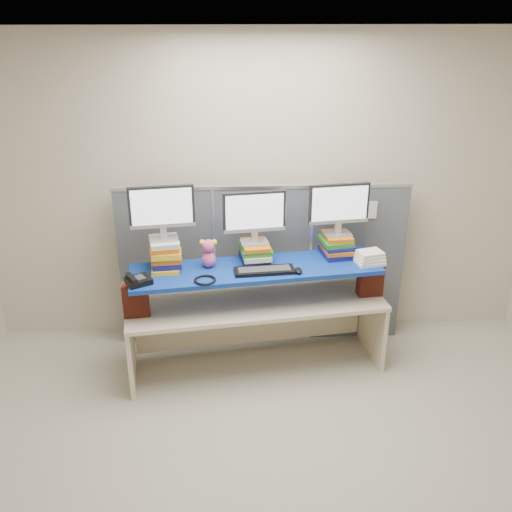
{
  "coord_description": "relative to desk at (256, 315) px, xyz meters",
  "views": [
    {
      "loc": [
        -0.28,
        -2.91,
        2.97
      ],
      "look_at": [
        -0.08,
        1.3,
        1.08
      ],
      "focal_mm": 40.0,
      "sensor_mm": 36.0,
      "label": 1
    }
  ],
  "objects": [
    {
      "name": "plush_toy",
      "position": [
        -0.38,
        0.02,
        0.58
      ],
      "size": [
        0.14,
        0.11,
        0.24
      ],
      "rotation": [
        0.0,
        0.0,
        0.24
      ],
      "color": "#D04F86",
      "rests_on": "blue_board"
    },
    {
      "name": "book_stack_center",
      "position": [
        -0.0,
        0.12,
        0.53
      ],
      "size": [
        0.28,
        0.32,
        0.16
      ],
      "color": "navy",
      "rests_on": "blue_board"
    },
    {
      "name": "book_stack_right",
      "position": [
        0.7,
        0.21,
        0.55
      ],
      "size": [
        0.31,
        0.33,
        0.19
      ],
      "color": "navy",
      "rests_on": "blue_board"
    },
    {
      "name": "monitor_left",
      "position": [
        -0.74,
        0.02,
        0.96
      ],
      "size": [
        0.51,
        0.17,
        0.44
      ],
      "rotation": [
        0.0,
        0.0,
        0.13
      ],
      "color": "#AAAAAF",
      "rests_on": "book_stack_left"
    },
    {
      "name": "room",
      "position": [
        0.08,
        -1.3,
        0.87
      ],
      "size": [
        5.0,
        4.0,
        2.8
      ],
      "color": "beige",
      "rests_on": "ground"
    },
    {
      "name": "cubicle_partition",
      "position": [
        0.08,
        0.48,
        0.24
      ],
      "size": [
        2.6,
        0.06,
        1.53
      ],
      "color": "#454B51",
      "rests_on": "ground"
    },
    {
      "name": "blue_board",
      "position": [
        0.0,
        0.0,
        0.43
      ],
      "size": [
        2.1,
        0.78,
        0.04
      ],
      "primitive_type": "cube",
      "rotation": [
        0.0,
        0.0,
        0.13
      ],
      "color": "navy",
      "rests_on": "brick_pier_left"
    },
    {
      "name": "headset",
      "position": [
        -0.41,
        -0.24,
        0.46
      ],
      "size": [
        0.21,
        0.21,
        0.02
      ],
      "primitive_type": "torus",
      "rotation": [
        0.0,
        0.0,
        -0.21
      ],
      "color": "black",
      "rests_on": "blue_board"
    },
    {
      "name": "binder_stack",
      "position": [
        0.95,
        0.03,
        0.5
      ],
      "size": [
        0.26,
        0.22,
        0.11
      ],
      "rotation": [
        0.0,
        0.0,
        0.23
      ],
      "color": "white",
      "rests_on": "blue_board"
    },
    {
      "name": "desk",
      "position": [
        0.0,
        0.0,
        0.0
      ],
      "size": [
        2.23,
        0.92,
        0.66
      ],
      "rotation": [
        0.0,
        0.0,
        0.13
      ],
      "color": "beige",
      "rests_on": "ground"
    },
    {
      "name": "monitor_center",
      "position": [
        -0.01,
        0.12,
        0.87
      ],
      "size": [
        0.51,
        0.17,
        0.44
      ],
      "rotation": [
        0.0,
        0.0,
        0.13
      ],
      "color": "#AAAAAF",
      "rests_on": "book_stack_center"
    },
    {
      "name": "brick_pier_left",
      "position": [
        -0.97,
        -0.18,
        0.27
      ],
      "size": [
        0.22,
        0.14,
        0.28
      ],
      "primitive_type": "cube",
      "rotation": [
        0.0,
        0.0,
        0.13
      ],
      "color": "maroon",
      "rests_on": "desk"
    },
    {
      "name": "keyboard",
      "position": [
        0.06,
        -0.1,
        0.47
      ],
      "size": [
        0.5,
        0.2,
        0.03
      ],
      "rotation": [
        0.0,
        0.0,
        0.09
      ],
      "color": "black",
      "rests_on": "blue_board"
    },
    {
      "name": "book_stack_left",
      "position": [
        -0.73,
        0.02,
        0.58
      ],
      "size": [
        0.28,
        0.33,
        0.25
      ],
      "color": "yellow",
      "rests_on": "blue_board"
    },
    {
      "name": "desk_phone",
      "position": [
        -0.93,
        -0.25,
        0.48
      ],
      "size": [
        0.24,
        0.23,
        0.08
      ],
      "rotation": [
        0.0,
        0.0,
        0.52
      ],
      "color": "black",
      "rests_on": "blue_board"
    },
    {
      "name": "brick_pier_right",
      "position": [
        0.98,
        0.08,
        0.27
      ],
      "size": [
        0.22,
        0.14,
        0.28
      ],
      "primitive_type": "cube",
      "rotation": [
        0.0,
        0.0,
        0.13
      ],
      "color": "maroon",
      "rests_on": "desk"
    },
    {
      "name": "monitor_right",
      "position": [
        0.7,
        0.21,
        0.89
      ],
      "size": [
        0.51,
        0.17,
        0.44
      ],
      "rotation": [
        0.0,
        0.0,
        0.13
      ],
      "color": "#AAAAAF",
      "rests_on": "book_stack_right"
    },
    {
      "name": "mouse",
      "position": [
        0.34,
        -0.12,
        0.47
      ],
      "size": [
        0.08,
        0.12,
        0.03
      ],
      "primitive_type": "ellipsoid",
      "rotation": [
        0.0,
        0.0,
        -0.2
      ],
      "color": "black",
      "rests_on": "blue_board"
    }
  ]
}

